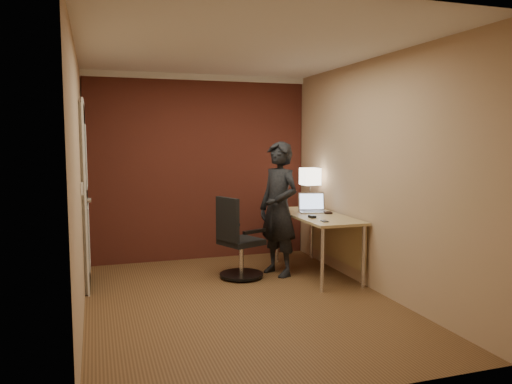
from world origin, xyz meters
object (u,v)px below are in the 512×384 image
Objects in this scene: wallet at (328,213)px; office_chair at (237,243)px; laptop at (312,207)px; mouse at (312,217)px; phone at (324,221)px; desk_lamp at (310,177)px; desk at (322,225)px; person at (279,209)px.

wallet is 1.19m from office_chair.
mouse is (-0.21, -0.46, -0.05)m from laptop.
mouse reaches higher than phone.
desk_lamp is at bearing 65.12° from mouse.
mouse reaches higher than desk.
office_chair is at bearing 177.45° from wallet.
office_chair is at bearing 175.24° from desk.
laptop is 0.76m from phone.
laptop is at bearing 62.95° from mouse.
mouse is 0.91× the size of wallet.
desk is 13.04× the size of phone.
office_chair is 0.59× the size of person.
office_chair reaches higher than wallet.
office_chair reaches higher than phone.
laptop reaches higher than wallet.
wallet is at bearing 21.31° from desk.
desk is at bearing 73.08° from phone.
wallet is (0.12, -0.20, -0.05)m from laptop.
phone is at bearing -105.06° from desk_lamp.
desk_lamp is at bearing 71.87° from laptop.
desk_lamp is 1.11m from phone.
person reaches higher than phone.
laptop is at bearing 81.92° from person.
mouse is (-0.29, -0.72, -0.40)m from desk_lamp.
desk is 1.07m from office_chair.
laptop is at bearing 120.75° from wallet.
desk_lamp reaches higher than desk.
laptop reaches higher than phone.
mouse is at bearing -20.49° from office_chair.
desk_lamp is at bearing 83.32° from desk.
mouse is at bearing -114.27° from laptop.
phone is 0.12× the size of office_chair.
mouse is 0.44m from person.
desk_lamp is (0.06, 0.50, 0.55)m from desk.
desk is 0.55m from phone.
desk is 3.93× the size of laptop.
mouse is 0.11× the size of office_chair.
desk is 15.00× the size of mouse.
desk is at bearing 55.50° from person.
laptop reaches higher than desk.
laptop is 1.10m from office_chair.
desk is 0.57m from person.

